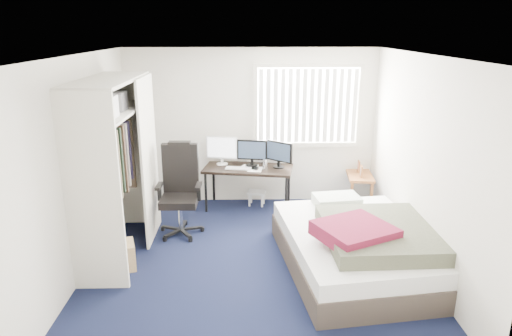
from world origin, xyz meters
The scene contains 10 objects.
ground centered at (0.00, 0.00, 0.00)m, with size 4.20×4.20×0.00m, color black.
room_shell centered at (0.00, 0.00, 1.51)m, with size 4.20×4.20×4.20m.
window_assembly centered at (0.90, 2.04, 1.60)m, with size 1.72×0.09×1.32m.
closet centered at (-1.67, 0.27, 1.35)m, with size 0.64×1.84×2.22m.
desk centered at (-0.04, 1.75, 0.72)m, with size 1.47×0.86×1.14m.
office_chair centered at (-1.01, 0.87, 0.49)m, with size 0.62×0.61×1.28m.
footstool centered at (0.08, 1.85, 0.18)m, with size 0.32×0.28×0.23m.
nightstand centered at (1.75, 1.85, 0.46)m, with size 0.46×0.80×0.71m.
bed centered at (1.27, -0.25, 0.30)m, with size 1.95×2.42×0.72m.
pine_box centered at (-1.65, -0.18, 0.16)m, with size 0.43×0.32×0.32m, color #AC7C56.
Camera 1 is at (-0.09, -5.13, 2.79)m, focal length 32.00 mm.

